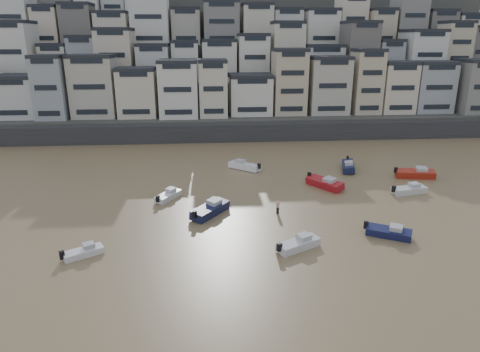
{
  "coord_description": "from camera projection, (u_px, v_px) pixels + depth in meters",
  "views": [
    {
      "loc": [
        1.84,
        -18.77,
        20.04
      ],
      "look_at": [
        5.74,
        30.0,
        4.0
      ],
      "focal_mm": 32.0,
      "sensor_mm": 36.0,
      "label": 1
    }
  ],
  "objects": [
    {
      "name": "boat_d",
      "position": [
        409.0,
        188.0,
        57.0
      ],
      "size": [
        5.42,
        2.77,
        1.41
      ],
      "primitive_type": null,
      "rotation": [
        0.0,
        0.0,
        0.22
      ],
      "color": "silver",
      "rests_on": "ground"
    },
    {
      "name": "harbor_wall",
      "position": [
        247.0,
        132.0,
        85.66
      ],
      "size": [
        140.0,
        3.0,
        3.5
      ],
      "primitive_type": "cube",
      "color": "#38383A",
      "rests_on": "ground"
    },
    {
      "name": "boat_f",
      "position": [
        168.0,
        195.0,
        54.99
      ],
      "size": [
        3.67,
        4.75,
        1.26
      ],
      "primitive_type": null,
      "rotation": [
        0.0,
        0.0,
        1.03
      ],
      "color": "silver",
      "rests_on": "ground"
    },
    {
      "name": "boat_b",
      "position": [
        389.0,
        231.0,
        44.6
      ],
      "size": [
        5.13,
        3.82,
        1.35
      ],
      "primitive_type": null,
      "rotation": [
        0.0,
        0.0,
        -0.51
      ],
      "color": "#161A45",
      "rests_on": "ground"
    },
    {
      "name": "boat_i",
      "position": [
        348.0,
        165.0,
        66.99
      ],
      "size": [
        3.48,
        6.26,
        1.62
      ],
      "primitive_type": null,
      "rotation": [
        0.0,
        0.0,
        -1.84
      ],
      "color": "#131A3D",
      "rests_on": "ground"
    },
    {
      "name": "boat_j",
      "position": [
        83.0,
        251.0,
        40.71
      ],
      "size": [
        4.16,
        3.21,
        1.11
      ],
      "primitive_type": null,
      "rotation": [
        0.0,
        0.0,
        0.54
      ],
      "color": "white",
      "rests_on": "ground"
    },
    {
      "name": "boat_a",
      "position": [
        299.0,
        243.0,
        42.09
      ],
      "size": [
        5.25,
        3.9,
        1.38
      ],
      "primitive_type": null,
      "rotation": [
        0.0,
        0.0,
        0.5
      ],
      "color": "silver",
      "rests_on": "ground"
    },
    {
      "name": "boat_g",
      "position": [
        415.0,
        172.0,
        63.34
      ],
      "size": [
        6.32,
        2.97,
        1.66
      ],
      "primitive_type": null,
      "rotation": [
        0.0,
        0.0,
        -0.17
      ],
      "color": "#9E2213",
      "rests_on": "ground"
    },
    {
      "name": "boat_h",
      "position": [
        244.0,
        165.0,
        67.34
      ],
      "size": [
        5.63,
        5.0,
        1.56
      ],
      "primitive_type": null,
      "rotation": [
        0.0,
        0.0,
        2.47
      ],
      "color": "white",
      "rests_on": "ground"
    },
    {
      "name": "boat_e",
      "position": [
        325.0,
        182.0,
        59.18
      ],
      "size": [
        5.08,
        6.09,
        1.65
      ],
      "primitive_type": null,
      "rotation": [
        0.0,
        0.0,
        -0.96
      ],
      "color": "maroon",
      "rests_on": "ground"
    },
    {
      "name": "hillside",
      "position": [
        251.0,
        62.0,
        120.25
      ],
      "size": [
        141.04,
        66.0,
        50.0
      ],
      "color": "#4C4C47",
      "rests_on": "ground"
    },
    {
      "name": "boat_c",
      "position": [
        210.0,
        208.0,
        50.16
      ],
      "size": [
        5.34,
        6.21,
        1.7
      ],
      "primitive_type": null,
      "rotation": [
        0.0,
        0.0,
        0.93
      ],
      "color": "#12183A",
      "rests_on": "ground"
    },
    {
      "name": "person_pink",
      "position": [
        278.0,
        207.0,
        50.47
      ],
      "size": [
        0.44,
        0.44,
        1.74
      ],
      "primitive_type": null,
      "color": "#D09F92",
      "rests_on": "ground"
    }
  ]
}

